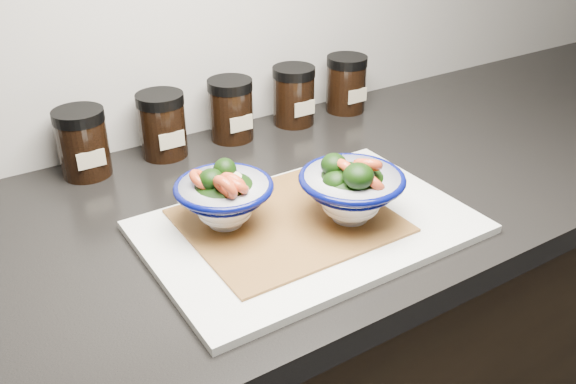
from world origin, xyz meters
TOP-DOWN VIEW (x-y plane):
  - countertop at (0.00, 1.45)m, footprint 3.50×0.60m
  - cutting_board at (-0.03, 1.35)m, footprint 0.45×0.30m
  - bamboo_mat at (-0.05, 1.37)m, footprint 0.28×0.24m
  - bowl_left at (-0.13, 1.41)m, footprint 0.14×0.14m
  - bowl_right at (0.03, 1.33)m, footprint 0.15×0.15m
  - spice_jar_a at (-0.24, 1.69)m, footprint 0.08×0.08m
  - spice_jar_b at (-0.10, 1.69)m, footprint 0.08×0.08m
  - spice_jar_c at (0.03, 1.69)m, footprint 0.08×0.08m
  - spice_jar_d at (0.17, 1.69)m, footprint 0.08×0.08m
  - spice_jar_e at (0.30, 1.69)m, footprint 0.08×0.08m

SIDE VIEW (x-z plane):
  - countertop at x=0.00m, z-range 0.86..0.90m
  - cutting_board at x=-0.03m, z-range 0.90..0.91m
  - bamboo_mat at x=-0.05m, z-range 0.91..0.92m
  - spice_jar_a at x=-0.24m, z-range 0.90..1.01m
  - spice_jar_b at x=-0.10m, z-range 0.90..1.01m
  - spice_jar_c at x=0.03m, z-range 0.90..1.01m
  - spice_jar_d at x=0.17m, z-range 0.90..1.01m
  - spice_jar_e at x=0.30m, z-range 0.90..1.01m
  - bowl_left at x=-0.13m, z-range 0.91..1.01m
  - bowl_right at x=0.03m, z-range 0.91..1.02m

